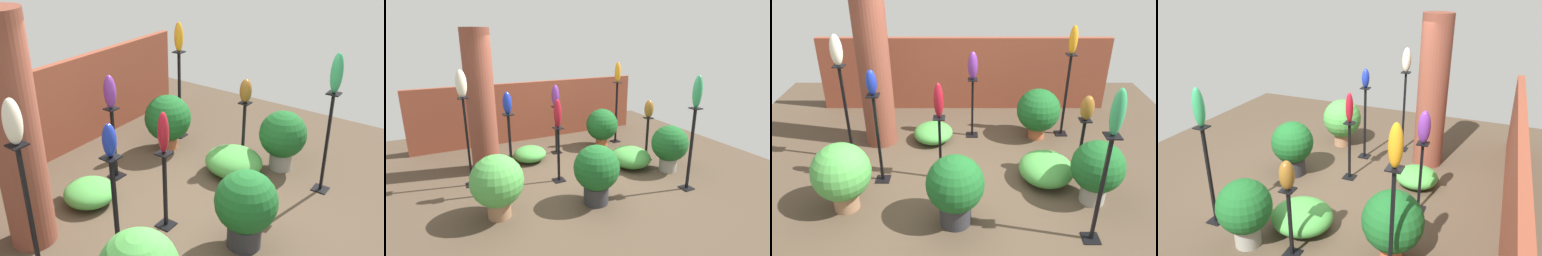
{
  "view_description": "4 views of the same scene",
  "coord_description": "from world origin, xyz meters",
  "views": [
    {
      "loc": [
        -3.73,
        -2.62,
        3.38
      ],
      "look_at": [
        0.04,
        0.06,
        1.18
      ],
      "focal_mm": 42.0,
      "sensor_mm": 36.0,
      "label": 1
    },
    {
      "loc": [
        -2.18,
        -4.34,
        2.47
      ],
      "look_at": [
        0.1,
        0.29,
        0.89
      ],
      "focal_mm": 28.0,
      "sensor_mm": 36.0,
      "label": 2
    },
    {
      "loc": [
        0.0,
        -4.33,
        3.24
      ],
      "look_at": [
        -0.01,
        0.03,
        0.91
      ],
      "focal_mm": 35.0,
      "sensor_mm": 36.0,
      "label": 3
    },
    {
      "loc": [
        4.77,
        2.32,
        3.12
      ],
      "look_at": [
        0.08,
        0.36,
        1.08
      ],
      "focal_mm": 35.0,
      "sensor_mm": 36.0,
      "label": 4
    }
  ],
  "objects": [
    {
      "name": "pedestal_cobalt",
      "position": [
        -1.18,
        0.12,
        0.62
      ],
      "size": [
        0.2,
        0.2,
        1.34
      ],
      "color": "black",
      "rests_on": "ground"
    },
    {
      "name": "art_vase_bronze",
      "position": [
        1.67,
        0.26,
        1.09
      ],
      "size": [
        0.18,
        0.18,
        0.36
      ],
      "primitive_type": "ellipsoid",
      "color": "brown",
      "rests_on": "pedestal_bronze"
    },
    {
      "name": "art_vase_violet",
      "position": [
        0.14,
        1.45,
        1.29
      ],
      "size": [
        0.16,
        0.17,
        0.46
      ],
      "primitive_type": "ellipsoid",
      "color": "#6B2D8C",
      "rests_on": "pedestal_violet"
    },
    {
      "name": "pedestal_ivory",
      "position": [
        -1.75,
        0.69,
        0.72
      ],
      "size": [
        0.2,
        0.2,
        1.54
      ],
      "color": "black",
      "rests_on": "ground"
    },
    {
      "name": "pedestal_ruby",
      "position": [
        -0.34,
        0.17,
        0.45
      ],
      "size": [
        0.2,
        0.2,
        0.99
      ],
      "color": "black",
      "rests_on": "ground"
    },
    {
      "name": "brick_wall_back",
      "position": [
        0.0,
        2.64,
        0.72
      ],
      "size": [
        5.6,
        0.12,
        1.43
      ],
      "primitive_type": "cube",
      "color": "brown",
      "rests_on": "ground"
    },
    {
      "name": "art_vase_cobalt",
      "position": [
        -1.18,
        0.12,
        1.51
      ],
      "size": [
        0.14,
        0.13,
        0.34
      ],
      "primitive_type": "ellipsoid",
      "color": "#192D9E",
      "rests_on": "pedestal_cobalt"
    },
    {
      "name": "ground_plane",
      "position": [
        0.0,
        0.0,
        0.0
      ],
      "size": [
        8.0,
        8.0,
        0.0
      ],
      "primitive_type": "plane",
      "color": "#4C3D2D"
    },
    {
      "name": "pedestal_amber",
      "position": [
        1.72,
        1.5,
        0.68
      ],
      "size": [
        0.2,
        0.2,
        1.46
      ],
      "color": "black",
      "rests_on": "ground"
    },
    {
      "name": "potted_plant_walkway_edge",
      "position": [
        1.71,
        -0.35,
        0.52
      ],
      "size": [
        0.68,
        0.68,
        0.89
      ],
      "color": "gray",
      "rests_on": "ground"
    },
    {
      "name": "art_vase_ivory",
      "position": [
        -1.75,
        0.69,
        1.77
      ],
      "size": [
        0.17,
        0.16,
        0.44
      ],
      "primitive_type": "ellipsoid",
      "color": "beige",
      "rests_on": "pedestal_ivory"
    },
    {
      "name": "brick_pillar",
      "position": [
        -1.4,
        1.25,
        1.31
      ],
      "size": [
        0.51,
        0.51,
        2.63
      ],
      "primitive_type": "cylinder",
      "color": "brown",
      "rests_on": "ground"
    },
    {
      "name": "potted_plant_mid_right",
      "position": [
        1.26,
        1.38,
        0.51
      ],
      "size": [
        0.73,
        0.73,
        0.89
      ],
      "color": "#B25B38",
      "rests_on": "ground"
    },
    {
      "name": "pedestal_bronze",
      "position": [
        1.67,
        0.26,
        0.41
      ],
      "size": [
        0.2,
        0.2,
        0.91
      ],
      "color": "black",
      "rests_on": "ground"
    },
    {
      "name": "foliage_bed_east",
      "position": [
        1.18,
        0.13,
        0.19
      ],
      "size": [
        0.78,
        0.83,
        0.38
      ],
      "primitive_type": "ellipsoid",
      "color": "#479942",
      "rests_on": "ground"
    },
    {
      "name": "art_vase_amber",
      "position": [
        1.72,
        1.5,
        1.69
      ],
      "size": [
        0.14,
        0.15,
        0.46
      ],
      "primitive_type": "ellipsoid",
      "color": "orange",
      "rests_on": "pedestal_amber"
    },
    {
      "name": "pedestal_violet",
      "position": [
        0.14,
        1.45,
        0.48
      ],
      "size": [
        0.2,
        0.2,
        1.06
      ],
      "color": "black",
      "rests_on": "ground"
    },
    {
      "name": "foliage_bed_west",
      "position": [
        -0.53,
        1.27,
        0.15
      ],
      "size": [
        0.66,
        0.67,
        0.3
      ],
      "primitive_type": "ellipsoid",
      "color": "#479942",
      "rests_on": "ground"
    },
    {
      "name": "art_vase_ruby",
      "position": [
        -0.34,
        0.17,
        1.24
      ],
      "size": [
        0.13,
        0.12,
        0.49
      ],
      "primitive_type": "ellipsoid",
      "color": "maroon",
      "rests_on": "pedestal_ruby"
    },
    {
      "name": "potted_plant_front_left",
      "position": [
        -1.53,
        -0.49,
        0.53
      ],
      "size": [
        0.74,
        0.74,
        0.93
      ],
      "color": "#936B4C",
      "rests_on": "ground"
    },
    {
      "name": "art_vase_jade",
      "position": [
        1.5,
        -1.06,
        1.66
      ],
      "size": [
        0.14,
        0.15,
        0.51
      ],
      "primitive_type": "ellipsoid",
      "color": "#2D9356",
      "rests_on": "pedestal_jade"
    },
    {
      "name": "potted_plant_near_pillar",
      "position": [
        -0.1,
        -0.76,
        0.54
      ],
      "size": [
        0.7,
        0.7,
        0.93
      ],
      "color": "#2D2D33",
      "rests_on": "ground"
    },
    {
      "name": "pedestal_jade",
      "position": [
        1.5,
        -1.06,
        0.65
      ],
      "size": [
        0.2,
        0.2,
        1.4
      ],
      "color": "black",
      "rests_on": "ground"
    }
  ]
}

